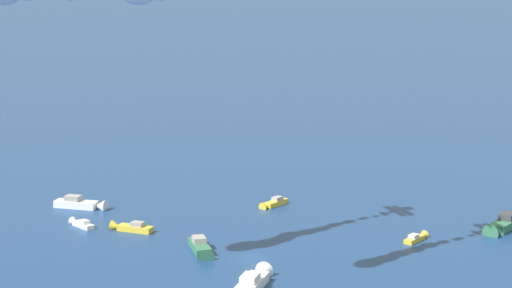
{
  "coord_description": "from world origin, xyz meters",
  "views": [
    {
      "loc": [
        80.96,
        -112.93,
        45.53
      ],
      "look_at": [
        0.21,
        0.71,
        17.82
      ],
      "focal_mm": 66.75,
      "sensor_mm": 36.0,
      "label": 1
    }
  ],
  "objects_px": {
    "motorboat_far_stbd": "(254,281)",
    "motorboat_mid_cluster": "(503,225)",
    "motorboat_trailing": "(130,227)",
    "motorboat_inshore": "(273,203)",
    "motorboat_ahead": "(417,238)",
    "motorboat_offshore": "(81,224)",
    "motorboat_far_port": "(201,248)",
    "motorboat_near_centre": "(83,204)"
  },
  "relations": [
    {
      "from": "motorboat_near_centre",
      "to": "motorboat_offshore",
      "type": "height_order",
      "value": "motorboat_near_centre"
    },
    {
      "from": "motorboat_far_port",
      "to": "motorboat_mid_cluster",
      "type": "xyz_separation_m",
      "value": [
        33.67,
        39.2,
        0.15
      ]
    },
    {
      "from": "motorboat_offshore",
      "to": "motorboat_ahead",
      "type": "relative_size",
      "value": 1.06
    },
    {
      "from": "motorboat_inshore",
      "to": "motorboat_mid_cluster",
      "type": "xyz_separation_m",
      "value": [
        40.42,
        9.64,
        0.34
      ]
    },
    {
      "from": "motorboat_trailing",
      "to": "motorboat_mid_cluster",
      "type": "height_order",
      "value": "motorboat_mid_cluster"
    },
    {
      "from": "motorboat_inshore",
      "to": "motorboat_ahead",
      "type": "bearing_deg",
      "value": -7.5
    },
    {
      "from": "motorboat_near_centre",
      "to": "motorboat_far_stbd",
      "type": "distance_m",
      "value": 52.41
    },
    {
      "from": "motorboat_near_centre",
      "to": "motorboat_trailing",
      "type": "relative_size",
      "value": 1.31
    },
    {
      "from": "motorboat_near_centre",
      "to": "motorboat_ahead",
      "type": "relative_size",
      "value": 1.78
    },
    {
      "from": "motorboat_offshore",
      "to": "motorboat_ahead",
      "type": "xyz_separation_m",
      "value": [
        50.56,
        25.87,
        -0.02
      ]
    },
    {
      "from": "motorboat_trailing",
      "to": "motorboat_ahead",
      "type": "xyz_separation_m",
      "value": [
        41.88,
        22.99,
        -0.15
      ]
    },
    {
      "from": "motorboat_near_centre",
      "to": "motorboat_mid_cluster",
      "type": "bearing_deg",
      "value": 24.47
    },
    {
      "from": "motorboat_inshore",
      "to": "motorboat_mid_cluster",
      "type": "height_order",
      "value": "motorboat_mid_cluster"
    },
    {
      "from": "motorboat_far_port",
      "to": "motorboat_offshore",
      "type": "distance_m",
      "value": 26.06
    },
    {
      "from": "motorboat_far_port",
      "to": "motorboat_trailing",
      "type": "distance_m",
      "value": 17.54
    },
    {
      "from": "motorboat_offshore",
      "to": "motorboat_ahead",
      "type": "bearing_deg",
      "value": 27.1
    },
    {
      "from": "motorboat_far_port",
      "to": "motorboat_ahead",
      "type": "bearing_deg",
      "value": 46.07
    },
    {
      "from": "motorboat_inshore",
      "to": "motorboat_ahead",
      "type": "distance_m",
      "value": 31.52
    },
    {
      "from": "motorboat_far_stbd",
      "to": "motorboat_mid_cluster",
      "type": "bearing_deg",
      "value": 68.92
    },
    {
      "from": "motorboat_inshore",
      "to": "motorboat_offshore",
      "type": "bearing_deg",
      "value": -122.78
    },
    {
      "from": "motorboat_mid_cluster",
      "to": "motorboat_ahead",
      "type": "bearing_deg",
      "value": -123.67
    },
    {
      "from": "motorboat_ahead",
      "to": "motorboat_mid_cluster",
      "type": "xyz_separation_m",
      "value": [
        9.16,
        13.76,
        0.42
      ]
    },
    {
      "from": "motorboat_ahead",
      "to": "motorboat_offshore",
      "type": "bearing_deg",
      "value": -152.9
    },
    {
      "from": "motorboat_trailing",
      "to": "motorboat_near_centre",
      "type": "bearing_deg",
      "value": 161.11
    },
    {
      "from": "motorboat_inshore",
      "to": "motorboat_offshore",
      "type": "xyz_separation_m",
      "value": [
        -19.31,
        -29.99,
        -0.07
      ]
    },
    {
      "from": "motorboat_far_stbd",
      "to": "motorboat_trailing",
      "type": "relative_size",
      "value": 1.4
    },
    {
      "from": "motorboat_far_stbd",
      "to": "motorboat_inshore",
      "type": "distance_m",
      "value": 43.41
    },
    {
      "from": "motorboat_offshore",
      "to": "motorboat_mid_cluster",
      "type": "bearing_deg",
      "value": 33.56
    },
    {
      "from": "motorboat_near_centre",
      "to": "motorboat_trailing",
      "type": "xyz_separation_m",
      "value": [
        16.96,
        -5.8,
        -0.19
      ]
    },
    {
      "from": "motorboat_far_stbd",
      "to": "motorboat_ahead",
      "type": "distance_m",
      "value": 34.26
    },
    {
      "from": "motorboat_inshore",
      "to": "motorboat_trailing",
      "type": "distance_m",
      "value": 29.12
    },
    {
      "from": "motorboat_far_port",
      "to": "motorboat_far_stbd",
      "type": "relative_size",
      "value": 0.78
    },
    {
      "from": "motorboat_far_stbd",
      "to": "motorboat_offshore",
      "type": "relative_size",
      "value": 1.79
    },
    {
      "from": "motorboat_mid_cluster",
      "to": "motorboat_far_port",
      "type": "bearing_deg",
      "value": -130.67
    },
    {
      "from": "motorboat_far_port",
      "to": "motorboat_offshore",
      "type": "bearing_deg",
      "value": -179.05
    },
    {
      "from": "motorboat_far_port",
      "to": "motorboat_offshore",
      "type": "relative_size",
      "value": 1.4
    },
    {
      "from": "motorboat_far_port",
      "to": "motorboat_inshore",
      "type": "xyz_separation_m",
      "value": [
        -6.75,
        29.55,
        -0.19
      ]
    },
    {
      "from": "motorboat_near_centre",
      "to": "motorboat_inshore",
      "type": "distance_m",
      "value": 34.85
    },
    {
      "from": "motorboat_mid_cluster",
      "to": "motorboat_inshore",
      "type": "bearing_deg",
      "value": -166.58
    },
    {
      "from": "motorboat_offshore",
      "to": "motorboat_mid_cluster",
      "type": "height_order",
      "value": "motorboat_mid_cluster"
    },
    {
      "from": "motorboat_far_stbd",
      "to": "motorboat_ahead",
      "type": "bearing_deg",
      "value": 74.96
    },
    {
      "from": "motorboat_near_centre",
      "to": "motorboat_far_stbd",
      "type": "relative_size",
      "value": 0.94
    }
  ]
}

